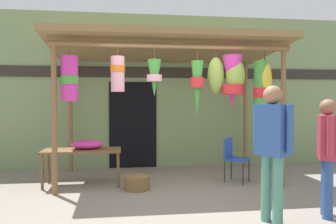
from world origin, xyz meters
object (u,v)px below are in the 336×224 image
folding_chair (233,156)px  customer_foreground (272,141)px  flower_heap_on_table (88,144)px  wicker_basket_by_table (137,183)px  vendor_in_orange (327,148)px  display_table (82,153)px

folding_chair → customer_foreground: size_ratio=0.48×
flower_heap_on_table → customer_foreground: size_ratio=0.33×
wicker_basket_by_table → vendor_in_orange: bearing=-35.8°
display_table → folding_chair: size_ratio=1.68×
display_table → wicker_basket_by_table: size_ratio=3.22×
wicker_basket_by_table → customer_foreground: customer_foreground is taller
wicker_basket_by_table → vendor_in_orange: vendor_in_orange is taller
flower_heap_on_table → vendor_in_orange: bearing=-34.5°
folding_chair → vendor_in_orange: size_ratio=0.53×
customer_foreground → vendor_in_orange: bearing=7.8°
flower_heap_on_table → vendor_in_orange: 4.05m
flower_heap_on_table → customer_foreground: customer_foreground is taller
vendor_in_orange → folding_chair: bearing=105.3°
display_table → customer_foreground: bearing=-42.1°
display_table → flower_heap_on_table: flower_heap_on_table is taller
flower_heap_on_table → vendor_in_orange: vendor_in_orange is taller
flower_heap_on_table → wicker_basket_by_table: 1.20m
vendor_in_orange → wicker_basket_by_table: bearing=144.2°
flower_heap_on_table → customer_foreground: 3.48m
display_table → vendor_in_orange: vendor_in_orange is taller
flower_heap_on_table → folding_chair: folding_chair is taller
vendor_in_orange → customer_foreground: 0.84m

